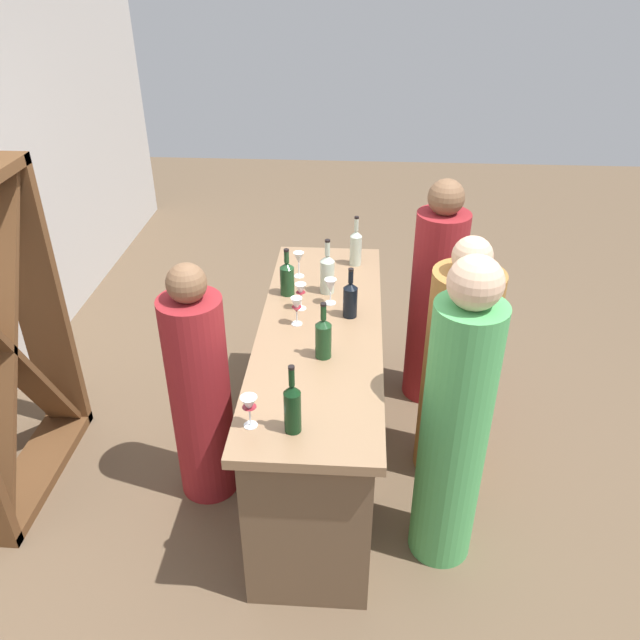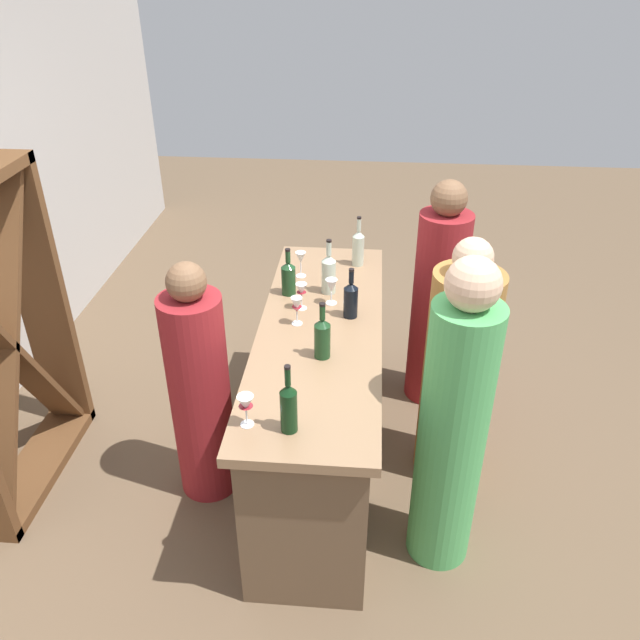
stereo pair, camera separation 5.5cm
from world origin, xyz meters
TOP-DOWN VIEW (x-y plane):
  - ground_plane at (0.00, 0.00)m, footprint 12.00×12.00m
  - bar_counter at (0.00, 0.00)m, footprint 2.00×0.65m
  - wine_rack at (-0.21, 1.65)m, footprint 1.04×0.28m
  - wine_bottle_leftmost_dark_green at (-0.80, 0.06)m, footprint 0.07×0.07m
  - wine_bottle_second_left_olive_green at (-0.26, -0.03)m, footprint 0.08×0.08m
  - wine_bottle_center_near_black at (0.14, -0.15)m, footprint 0.08×0.08m
  - wine_bottle_second_right_olive_green at (0.36, 0.21)m, footprint 0.08×0.08m
  - wine_bottle_rightmost_clear_pale at (0.40, -0.02)m, footprint 0.08×0.08m
  - wine_bottle_far_right_clear_pale at (0.77, -0.17)m, footprint 0.07×0.07m
  - wine_glass_near_left at (0.27, -0.04)m, footprint 0.07×0.07m
  - wine_glass_near_center at (0.20, 0.12)m, footprint 0.06×0.06m
  - wine_glass_near_right at (0.03, 0.12)m, footprint 0.06×0.06m
  - wine_glass_far_left at (0.58, 0.16)m, footprint 0.06×0.06m
  - wine_glass_far_center at (-0.79, 0.24)m, footprint 0.07×0.07m
  - person_left_guest at (-0.56, -0.65)m, footprint 0.37×0.37m
  - person_center_guest at (0.05, -0.74)m, footprint 0.46×0.46m
  - person_right_guest at (0.75, -0.69)m, footprint 0.42×0.42m
  - person_server_behind at (-0.21, 0.62)m, footprint 0.39×0.39m

SIDE VIEW (x-z plane):
  - ground_plane at x=0.00m, z-range 0.00..0.00m
  - bar_counter at x=0.00m, z-range 0.00..0.95m
  - person_server_behind at x=-0.21m, z-range -0.05..1.35m
  - person_center_guest at x=0.05m, z-range -0.06..1.40m
  - person_right_guest at x=0.75m, z-range -0.05..1.46m
  - person_left_guest at x=-0.56m, z-range -0.04..1.60m
  - wine_rack at x=-0.21m, z-range 0.00..1.76m
  - wine_glass_near_left at x=0.27m, z-range 0.98..1.13m
  - wine_bottle_second_right_olive_green at x=0.36m, z-range 0.91..1.19m
  - wine_glass_far_center at x=-0.79m, z-range 0.98..1.13m
  - wine_glass_near_right at x=0.03m, z-range 0.98..1.13m
  - wine_bottle_center_near_black at x=0.14m, z-range 0.91..1.20m
  - wine_glass_near_center at x=0.20m, z-range 0.98..1.13m
  - wine_bottle_second_left_olive_green at x=-0.26m, z-range 0.91..1.21m
  - wine_glass_far_left at x=0.58m, z-range 0.99..1.14m
  - wine_bottle_far_right_clear_pale at x=0.77m, z-range 0.91..1.23m
  - wine_bottle_leftmost_dark_green at x=-0.80m, z-range 0.91..1.23m
  - wine_bottle_rightmost_clear_pale at x=0.40m, z-range 0.91..1.24m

